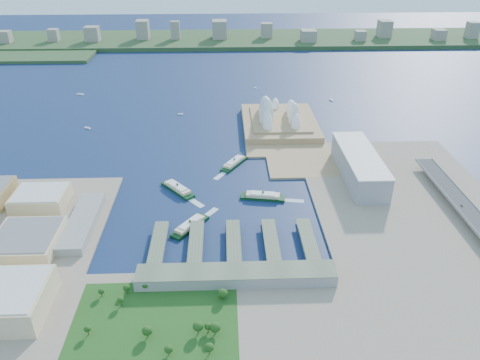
{
  "coord_description": "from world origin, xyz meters",
  "views": [
    {
      "loc": [
        5.54,
        -500.31,
        318.43
      ],
      "look_at": [
        25.74,
        48.76,
        18.0
      ],
      "focal_mm": 35.0,
      "sensor_mm": 36.0,
      "label": 1
    }
  ],
  "objects_px": {
    "opera_house": "(280,110)",
    "ferry_d": "(263,195)",
    "car_c": "(462,206)",
    "ferry_a": "(178,187)",
    "ferry_c": "(190,224)",
    "toaster_building": "(359,166)",
    "ferry_b": "(234,162)"
  },
  "relations": [
    {
      "from": "car_c",
      "to": "ferry_c",
      "type": "bearing_deg",
      "value": -177.84
    },
    {
      "from": "ferry_c",
      "to": "opera_house",
      "type": "bearing_deg",
      "value": -78.17
    },
    {
      "from": "car_c",
      "to": "opera_house",
      "type": "bearing_deg",
      "value": 122.25
    },
    {
      "from": "opera_house",
      "to": "ferry_a",
      "type": "distance_m",
      "value": 280.53
    },
    {
      "from": "ferry_b",
      "to": "car_c",
      "type": "bearing_deg",
      "value": 3.31
    },
    {
      "from": "ferry_a",
      "to": "ferry_c",
      "type": "xyz_separation_m",
      "value": [
        21.9,
        -89.26,
        -0.25
      ]
    },
    {
      "from": "toaster_building",
      "to": "ferry_b",
      "type": "height_order",
      "value": "toaster_building"
    },
    {
      "from": "toaster_building",
      "to": "ferry_d",
      "type": "xyz_separation_m",
      "value": [
        -139.68,
        -50.44,
        -14.98
      ]
    },
    {
      "from": "toaster_building",
      "to": "ferry_a",
      "type": "bearing_deg",
      "value": -174.14
    },
    {
      "from": "ferry_d",
      "to": "car_c",
      "type": "height_order",
      "value": "car_c"
    },
    {
      "from": "opera_house",
      "to": "toaster_building",
      "type": "xyz_separation_m",
      "value": [
        90.0,
        -200.0,
        -11.5
      ]
    },
    {
      "from": "ferry_a",
      "to": "car_c",
      "type": "xyz_separation_m",
      "value": [
        355.02,
        -76.69,
        9.81
      ]
    },
    {
      "from": "toaster_building",
      "to": "ferry_c",
      "type": "height_order",
      "value": "toaster_building"
    },
    {
      "from": "toaster_building",
      "to": "car_c",
      "type": "height_order",
      "value": "toaster_building"
    },
    {
      "from": "ferry_c",
      "to": "car_c",
      "type": "relative_size",
      "value": 13.16
    },
    {
      "from": "ferry_a",
      "to": "ferry_d",
      "type": "xyz_separation_m",
      "value": [
        114.34,
        -24.38,
        -0.15
      ]
    },
    {
      "from": "ferry_a",
      "to": "ferry_c",
      "type": "relative_size",
      "value": 1.05
    },
    {
      "from": "ferry_a",
      "to": "ferry_c",
      "type": "distance_m",
      "value": 91.91
    },
    {
      "from": "opera_house",
      "to": "ferry_d",
      "type": "height_order",
      "value": "opera_house"
    },
    {
      "from": "car_c",
      "to": "ferry_b",
      "type": "bearing_deg",
      "value": 151.09
    },
    {
      "from": "opera_house",
      "to": "ferry_b",
      "type": "xyz_separation_m",
      "value": [
        -84.96,
        -150.31,
        -26.54
      ]
    },
    {
      "from": "opera_house",
      "to": "ferry_c",
      "type": "bearing_deg",
      "value": -114.26
    },
    {
      "from": "ferry_b",
      "to": "ferry_a",
      "type": "bearing_deg",
      "value": -104.0
    },
    {
      "from": "opera_house",
      "to": "ferry_c",
      "type": "xyz_separation_m",
      "value": [
        -142.12,
        -315.32,
        -26.58
      ]
    },
    {
      "from": "ferry_c",
      "to": "car_c",
      "type": "distance_m",
      "value": 333.51
    },
    {
      "from": "ferry_a",
      "to": "car_c",
      "type": "distance_m",
      "value": 363.34
    },
    {
      "from": "toaster_building",
      "to": "ferry_b",
      "type": "distance_m",
      "value": 182.5
    },
    {
      "from": "ferry_d",
      "to": "car_c",
      "type": "xyz_separation_m",
      "value": [
        240.68,
        -52.3,
        9.96
      ]
    },
    {
      "from": "ferry_a",
      "to": "ferry_c",
      "type": "bearing_deg",
      "value": -115.66
    },
    {
      "from": "ferry_d",
      "to": "ferry_b",
      "type": "bearing_deg",
      "value": 29.13
    },
    {
      "from": "ferry_a",
      "to": "ferry_b",
      "type": "bearing_deg",
      "value": 4.33
    },
    {
      "from": "toaster_building",
      "to": "ferry_a",
      "type": "relative_size",
      "value": 2.58
    }
  ]
}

